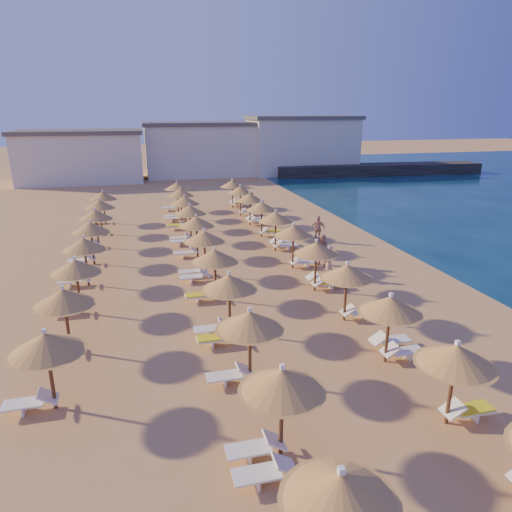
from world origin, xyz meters
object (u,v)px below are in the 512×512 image
object	(u,v)px
jetty	(379,169)
beachgoer_a	(328,262)
beachgoer_c	(318,229)
parasol_row_west	(204,237)
parasol_row_east	(293,231)
beachgoer_b	(323,251)

from	to	relation	value
jetty	beachgoer_a	bearing A→B (deg)	-118.29
jetty	beachgoer_c	size ratio (longest dim) A/B	16.00
parasol_row_west	beachgoer_a	xyz separation A→B (m)	(6.53, -2.09, -1.31)
parasol_row_east	beachgoer_a	world-z (taller)	parasol_row_east
parasol_row_west	beachgoer_a	world-z (taller)	parasol_row_west
parasol_row_east	beachgoer_a	size ratio (longest dim) A/B	20.62
beachgoer_b	beachgoer_c	distance (m)	5.27
jetty	parasol_row_east	world-z (taller)	parasol_row_east
jetty	parasol_row_east	distance (m)	43.68
parasol_row_east	beachgoer_a	xyz separation A→B (m)	(1.36, -2.09, -1.31)
parasol_row_west	beachgoer_c	bearing A→B (deg)	29.56
beachgoer_a	jetty	bearing A→B (deg)	161.32
beachgoer_c	beachgoer_a	xyz separation A→B (m)	(-2.12, -6.99, -0.00)
jetty	parasol_row_west	distance (m)	46.83
parasol_row_east	beachgoer_c	bearing A→B (deg)	54.65
parasol_row_west	beachgoer_b	size ratio (longest dim) A/B	19.96
parasol_row_east	beachgoer_a	bearing A→B (deg)	-56.91
beachgoer_b	beachgoer_c	world-z (taller)	beachgoer_b
beachgoer_c	beachgoer_a	bearing A→B (deg)	-90.44
jetty	beachgoer_c	bearing A→B (deg)	-121.20
parasol_row_east	beachgoer_b	world-z (taller)	parasol_row_east
parasol_row_east	beachgoer_a	distance (m)	2.81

